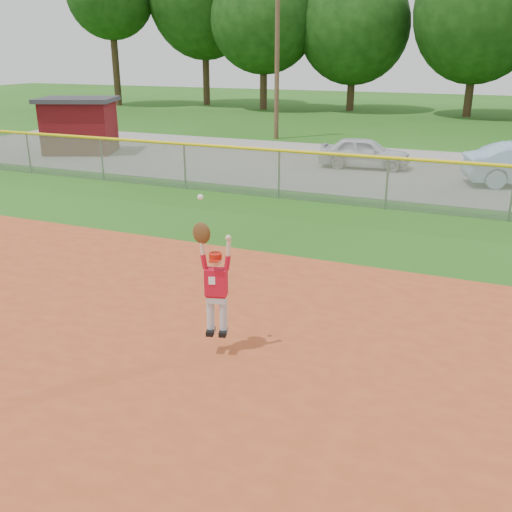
# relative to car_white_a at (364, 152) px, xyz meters

# --- Properties ---
(ground) EXTENTS (120.00, 120.00, 0.00)m
(ground) POSITION_rel_car_white_a_xyz_m (1.95, -15.82, -0.63)
(ground) COLOR #215613
(ground) RESTS_ON ground
(parking_strip) EXTENTS (44.00, 10.00, 0.03)m
(parking_strip) POSITION_rel_car_white_a_xyz_m (1.95, 0.18, -0.61)
(parking_strip) COLOR gray
(parking_strip) RESTS_ON ground
(car_white_a) EXTENTS (3.64, 1.81, 1.19)m
(car_white_a) POSITION_rel_car_white_a_xyz_m (0.00, 0.00, 0.00)
(car_white_a) COLOR silver
(car_white_a) RESTS_ON parking_strip
(utility_shed) EXTENTS (3.94, 3.54, 2.43)m
(utility_shed) POSITION_rel_car_white_a_xyz_m (-12.54, -1.42, 0.62)
(utility_shed) COLOR #510B0E
(utility_shed) RESTS_ON ground
(outfield_fence) EXTENTS (40.06, 0.10, 1.55)m
(outfield_fence) POSITION_rel_car_white_a_xyz_m (1.95, -5.82, 0.26)
(outfield_fence) COLOR gray
(outfield_fence) RESTS_ON ground
(power_lines) EXTENTS (19.40, 0.24, 9.00)m
(power_lines) POSITION_rel_car_white_a_xyz_m (2.95, 6.18, 4.05)
(power_lines) COLOR #4C3823
(power_lines) RESTS_ON ground
(tree_line) EXTENTS (62.37, 13.00, 14.43)m
(tree_line) POSITION_rel_car_white_a_xyz_m (2.91, 22.08, 6.91)
(tree_line) COLOR #422D1C
(tree_line) RESTS_ON ground
(ballplayer) EXTENTS (0.57, 0.30, 2.14)m
(ballplayer) POSITION_rel_car_white_a_xyz_m (1.20, -15.36, 0.60)
(ballplayer) COLOR silver
(ballplayer) RESTS_ON ground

